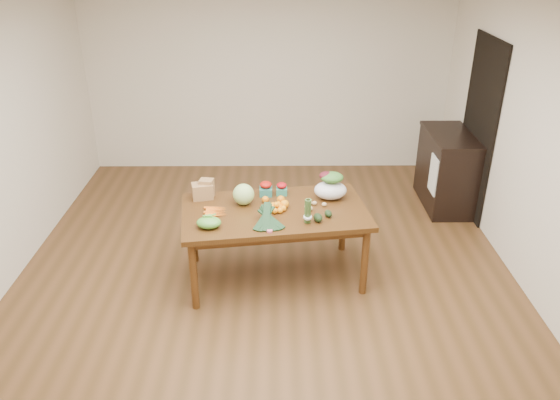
{
  "coord_description": "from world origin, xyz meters",
  "views": [
    {
      "loc": [
        0.11,
        -4.47,
        3.13
      ],
      "look_at": [
        0.14,
        0.0,
        0.92
      ],
      "focal_mm": 35.0,
      "sensor_mm": 36.0,
      "label": 1
    }
  ],
  "objects_px": {
    "salad_bag": "(331,187)",
    "cabbage": "(244,194)",
    "asparagus_bundle": "(308,211)",
    "mandarin_cluster": "(276,206)",
    "paper_bag": "(202,190)",
    "dining_table": "(275,244)",
    "cabinet": "(446,170)",
    "kale_bunch": "(268,219)"
  },
  "relations": [
    {
      "from": "mandarin_cluster",
      "to": "asparagus_bundle",
      "type": "bearing_deg",
      "value": -42.38
    },
    {
      "from": "cabinet",
      "to": "mandarin_cluster",
      "type": "xyz_separation_m",
      "value": [
        -2.11,
        -1.61,
        0.33
      ]
    },
    {
      "from": "cabbage",
      "to": "mandarin_cluster",
      "type": "distance_m",
      "value": 0.35
    },
    {
      "from": "cabinet",
      "to": "cabbage",
      "type": "relative_size",
      "value": 4.93
    },
    {
      "from": "cabinet",
      "to": "asparagus_bundle",
      "type": "bearing_deg",
      "value": -134.36
    },
    {
      "from": "dining_table",
      "to": "salad_bag",
      "type": "bearing_deg",
      "value": 15.75
    },
    {
      "from": "salad_bag",
      "to": "cabbage",
      "type": "bearing_deg",
      "value": -172.18
    },
    {
      "from": "cabinet",
      "to": "mandarin_cluster",
      "type": "height_order",
      "value": "cabinet"
    },
    {
      "from": "cabinet",
      "to": "paper_bag",
      "type": "bearing_deg",
      "value": -154.67
    },
    {
      "from": "cabbage",
      "to": "salad_bag",
      "type": "relative_size",
      "value": 0.64
    },
    {
      "from": "cabbage",
      "to": "mandarin_cluster",
      "type": "height_order",
      "value": "cabbage"
    },
    {
      "from": "kale_bunch",
      "to": "cabinet",
      "type": "bearing_deg",
      "value": 33.46
    },
    {
      "from": "paper_bag",
      "to": "kale_bunch",
      "type": "distance_m",
      "value": 0.88
    },
    {
      "from": "asparagus_bundle",
      "to": "mandarin_cluster",
      "type": "bearing_deg",
      "value": 129.65
    },
    {
      "from": "kale_bunch",
      "to": "salad_bag",
      "type": "bearing_deg",
      "value": 35.23
    },
    {
      "from": "dining_table",
      "to": "kale_bunch",
      "type": "relative_size",
      "value": 4.37
    },
    {
      "from": "cabinet",
      "to": "asparagus_bundle",
      "type": "height_order",
      "value": "asparagus_bundle"
    },
    {
      "from": "kale_bunch",
      "to": "cabbage",
      "type": "bearing_deg",
      "value": 110.16
    },
    {
      "from": "cabbage",
      "to": "mandarin_cluster",
      "type": "bearing_deg",
      "value": -23.56
    },
    {
      "from": "cabbage",
      "to": "kale_bunch",
      "type": "height_order",
      "value": "cabbage"
    },
    {
      "from": "cabbage",
      "to": "salad_bag",
      "type": "xyz_separation_m",
      "value": [
        0.85,
        0.12,
        0.02
      ]
    },
    {
      "from": "asparagus_bundle",
      "to": "salad_bag",
      "type": "relative_size",
      "value": 0.78
    },
    {
      "from": "kale_bunch",
      "to": "asparagus_bundle",
      "type": "distance_m",
      "value": 0.36
    },
    {
      "from": "cabbage",
      "to": "mandarin_cluster",
      "type": "relative_size",
      "value": 1.15
    },
    {
      "from": "kale_bunch",
      "to": "salad_bag",
      "type": "xyz_separation_m",
      "value": [
        0.61,
        0.57,
        0.04
      ]
    },
    {
      "from": "asparagus_bundle",
      "to": "salad_bag",
      "type": "distance_m",
      "value": 0.57
    },
    {
      "from": "paper_bag",
      "to": "asparagus_bundle",
      "type": "distance_m",
      "value": 1.14
    },
    {
      "from": "paper_bag",
      "to": "dining_table",
      "type": "bearing_deg",
      "value": -19.77
    },
    {
      "from": "paper_bag",
      "to": "cabbage",
      "type": "distance_m",
      "value": 0.43
    },
    {
      "from": "kale_bunch",
      "to": "asparagus_bundle",
      "type": "relative_size",
      "value": 1.6
    },
    {
      "from": "asparagus_bundle",
      "to": "salad_bag",
      "type": "xyz_separation_m",
      "value": [
        0.25,
        0.51,
        -0.0
      ]
    },
    {
      "from": "dining_table",
      "to": "paper_bag",
      "type": "distance_m",
      "value": 0.89
    },
    {
      "from": "dining_table",
      "to": "mandarin_cluster",
      "type": "height_order",
      "value": "mandarin_cluster"
    },
    {
      "from": "paper_bag",
      "to": "salad_bag",
      "type": "bearing_deg",
      "value": -0.69
    },
    {
      "from": "cabinet",
      "to": "cabbage",
      "type": "distance_m",
      "value": 2.86
    },
    {
      "from": "dining_table",
      "to": "cabinet",
      "type": "height_order",
      "value": "cabinet"
    },
    {
      "from": "paper_bag",
      "to": "mandarin_cluster",
      "type": "height_order",
      "value": "paper_bag"
    },
    {
      "from": "mandarin_cluster",
      "to": "asparagus_bundle",
      "type": "relative_size",
      "value": 0.72
    },
    {
      "from": "asparagus_bundle",
      "to": "salad_bag",
      "type": "bearing_deg",
      "value": 55.91
    },
    {
      "from": "dining_table",
      "to": "paper_bag",
      "type": "relative_size",
      "value": 6.57
    },
    {
      "from": "cabbage",
      "to": "cabinet",
      "type": "bearing_deg",
      "value": 31.3
    },
    {
      "from": "cabinet",
      "to": "asparagus_bundle",
      "type": "distance_m",
      "value": 2.65
    }
  ]
}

